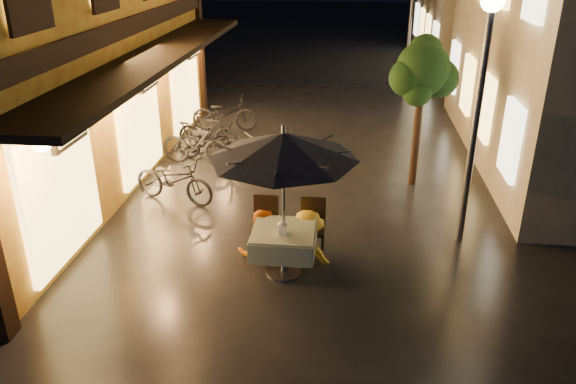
# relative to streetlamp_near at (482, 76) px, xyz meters

# --- Properties ---
(ground) EXTENTS (90.00, 90.00, 0.00)m
(ground) POSITION_rel_streetlamp_near_xyz_m (-3.00, -2.00, -2.92)
(ground) COLOR black
(ground) RESTS_ON ground
(west_building) EXTENTS (5.90, 11.40, 7.40)m
(west_building) POSITION_rel_streetlamp_near_xyz_m (-8.72, 2.00, 0.79)
(west_building) COLOR #BF6C27
(west_building) RESTS_ON ground
(street_tree) EXTENTS (1.43, 1.20, 3.15)m
(street_tree) POSITION_rel_streetlamp_near_xyz_m (-0.59, 2.51, -0.50)
(street_tree) COLOR black
(street_tree) RESTS_ON ground
(streetlamp_near) EXTENTS (0.36, 0.36, 4.23)m
(streetlamp_near) POSITION_rel_streetlamp_near_xyz_m (0.00, 0.00, 0.00)
(streetlamp_near) COLOR #59595E
(streetlamp_near) RESTS_ON ground
(streetlamp_far) EXTENTS (0.36, 0.36, 4.23)m
(streetlamp_far) POSITION_rel_streetlamp_near_xyz_m (0.00, 12.00, 0.00)
(streetlamp_far) COLOR #59595E
(streetlamp_far) RESTS_ON ground
(cafe_table) EXTENTS (0.99, 0.99, 0.78)m
(cafe_table) POSITION_rel_streetlamp_near_xyz_m (-2.97, -1.41, -2.33)
(cafe_table) COLOR #59595E
(cafe_table) RESTS_ON ground
(patio_umbrella) EXTENTS (2.24, 2.24, 2.46)m
(patio_umbrella) POSITION_rel_streetlamp_near_xyz_m (-2.97, -1.41, -0.77)
(patio_umbrella) COLOR #59595E
(patio_umbrella) RESTS_ON ground
(cafe_chair_left) EXTENTS (0.42, 0.42, 0.97)m
(cafe_chair_left) POSITION_rel_streetlamp_near_xyz_m (-3.37, -0.67, -2.38)
(cafe_chair_left) COLOR black
(cafe_chair_left) RESTS_ON ground
(cafe_chair_right) EXTENTS (0.42, 0.42, 0.97)m
(cafe_chair_right) POSITION_rel_streetlamp_near_xyz_m (-2.57, -0.67, -2.38)
(cafe_chair_right) COLOR black
(cafe_chair_right) RESTS_ON ground
(table_lantern) EXTENTS (0.16, 0.16, 0.25)m
(table_lantern) POSITION_rel_streetlamp_near_xyz_m (-2.97, -1.57, -2.00)
(table_lantern) COLOR white
(table_lantern) RESTS_ON cafe_table
(person_orange) EXTENTS (0.86, 0.71, 1.63)m
(person_orange) POSITION_rel_streetlamp_near_xyz_m (-3.42, -0.89, -2.10)
(person_orange) COLOR orange
(person_orange) RESTS_ON ground
(person_yellow) EXTENTS (1.19, 0.89, 1.64)m
(person_yellow) POSITION_rel_streetlamp_near_xyz_m (-2.64, -0.88, -2.10)
(person_yellow) COLOR yellow
(person_yellow) RESTS_ON ground
(bicycle_0) EXTENTS (1.89, 1.12, 0.94)m
(bicycle_0) POSITION_rel_streetlamp_near_xyz_m (-5.48, 1.04, -2.45)
(bicycle_0) COLOR black
(bicycle_0) RESTS_ON ground
(bicycle_1) EXTENTS (1.77, 0.76, 1.03)m
(bicycle_1) POSITION_rel_streetlamp_near_xyz_m (-5.56, 3.10, -2.40)
(bicycle_1) COLOR black
(bicycle_1) RESTS_ON ground
(bicycle_2) EXTENTS (1.78, 0.84, 0.90)m
(bicycle_2) POSITION_rel_streetlamp_near_xyz_m (-5.30, 3.45, -2.47)
(bicycle_2) COLOR black
(bicycle_2) RESTS_ON ground
(bicycle_3) EXTENTS (1.63, 0.68, 0.95)m
(bicycle_3) POSITION_rel_streetlamp_near_xyz_m (-5.55, 4.17, -2.44)
(bicycle_3) COLOR black
(bicycle_3) RESTS_ON ground
(bicycle_4) EXTENTS (1.85, 0.74, 0.95)m
(bicycle_4) POSITION_rel_streetlamp_near_xyz_m (-5.46, 5.80, -2.44)
(bicycle_4) COLOR black
(bicycle_4) RESTS_ON ground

